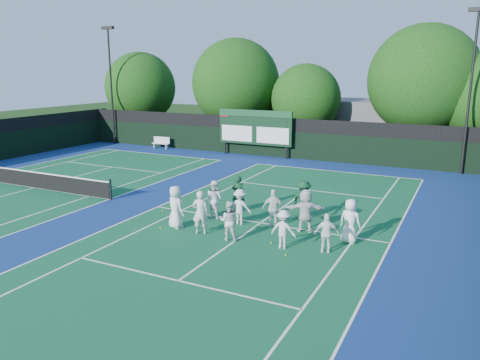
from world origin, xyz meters
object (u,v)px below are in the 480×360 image
at_px(coach_left, 238,194).
at_px(scoreboard, 255,128).
at_px(bench, 161,142).
at_px(tennis_net, 34,179).

bearing_deg(coach_left, scoreboard, -79.36).
height_order(scoreboard, bench, scoreboard).
height_order(scoreboard, coach_left, scoreboard).
distance_m(scoreboard, tennis_net, 16.26).
bearing_deg(scoreboard, tennis_net, -115.60).
bearing_deg(scoreboard, bench, -178.57).
bearing_deg(tennis_net, coach_left, 4.98).
xyz_separation_m(tennis_net, bench, (-1.61, 14.37, 0.03)).
distance_m(scoreboard, coach_left, 14.60).
distance_m(scoreboard, bench, 8.76).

